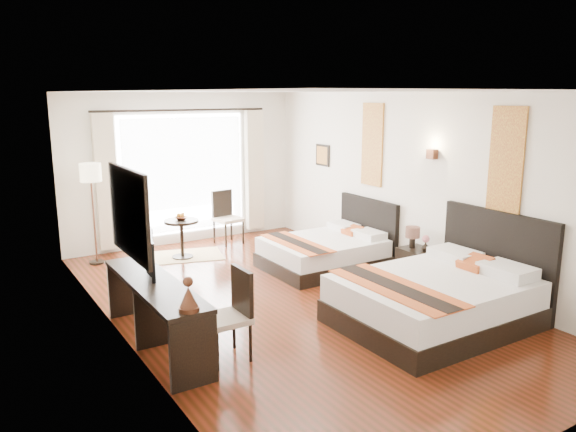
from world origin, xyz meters
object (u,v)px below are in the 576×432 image
floor_lamp (91,179)px  bed_near (439,297)px  side_table (182,239)px  table_lamp (413,234)px  console_desk (156,314)px  nightstand (418,266)px  vase (425,248)px  window_chair (228,227)px  television (145,255)px  desk_chair (228,332)px  bed_far (328,251)px  fruit_bowl (181,218)px

floor_lamp → bed_near: bearing=-58.4°
side_table → floor_lamp: bearing=160.7°
table_lamp → floor_lamp: size_ratio=0.20×
console_desk → table_lamp: bearing=1.8°
nightstand → vase: vase is taller
window_chair → television: bearing=-46.8°
desk_chair → television: bearing=-63.4°
nightstand → window_chair: size_ratio=0.55×
console_desk → desk_chair: bearing=-52.4°
nightstand → desk_chair: bearing=-168.6°
desk_chair → bed_near: bearing=168.6°
bed_far → floor_lamp: floor_lamp is taller
table_lamp → side_table: 3.89m
floor_lamp → window_chair: (2.43, 0.01, -1.12)m
side_table → window_chair: (1.10, 0.47, -0.03)m
fruit_bowl → table_lamp: bearing=-50.4°
table_lamp → console_desk: 4.01m
fruit_bowl → floor_lamp: bearing=160.6°
vase → fruit_bowl: bearing=127.8°
desk_chair → fruit_bowl: bearing=-104.7°
window_chair → vase: bearing=12.7°
bed_near → table_lamp: (0.84, 1.35, 0.40)m
window_chair → bed_far: bearing=10.0°
bed_far → nightstand: bed_far is taller
table_lamp → floor_lamp: bearing=137.8°
bed_near → side_table: bearing=110.5°
bed_far → nightstand: (0.67, -1.36, -0.02)m
bed_near → window_chair: bearing=96.2°
television → desk_chair: bearing=-136.0°
console_desk → floor_lamp: floor_lamp is taller
table_lamp → bed_near: bearing=-122.1°
fruit_bowl → nightstand: bearing=-51.3°
bed_near → side_table: 4.62m
bed_far → table_lamp: bed_far is taller
bed_near → television: bed_near is taller
bed_far → side_table: bed_far is taller
table_lamp → side_table: size_ratio=0.51×
nightstand → window_chair: (-1.39, 3.58, 0.04)m
floor_lamp → window_chair: floor_lamp is taller
bed_far → console_desk: bearing=-157.9°
bed_far → desk_chair: (-2.81, -2.06, 0.02)m
vase → desk_chair: desk_chair is taller
bed_near → bed_far: bearing=85.6°
bed_far → side_table: (-1.82, 1.74, 0.06)m
console_desk → fruit_bowl: console_desk is taller
bed_near → fruit_bowl: size_ratio=10.84×
fruit_bowl → vase: bearing=-52.2°
vase → television: 4.05m
floor_lamp → fruit_bowl: size_ratio=7.93×
bed_near → desk_chair: (-2.61, 0.52, -0.04)m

